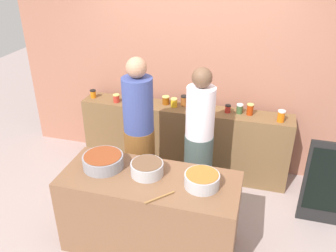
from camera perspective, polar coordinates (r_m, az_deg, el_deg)
name	(u,v)px	position (r m, az deg, el deg)	size (l,w,h in m)	color
ground	(159,223)	(4.11, -1.38, -15.32)	(12.00, 12.00, 0.00)	#A79390
storefront_wall	(192,56)	(4.61, 3.80, 11.13)	(4.80, 0.12, 3.00)	#A56A54
display_shelf	(183,140)	(4.70, 2.49, -2.23)	(2.70, 0.36, 0.93)	brown
prep_table	(150,212)	(3.63, -2.88, -13.63)	(1.70, 0.70, 0.83)	brown
preserve_jar_0	(93,94)	(4.86, -11.95, 5.10)	(0.08, 0.08, 0.11)	orange
preserve_jar_1	(116,98)	(4.67, -8.30, 4.44)	(0.08, 0.08, 0.11)	red
preserve_jar_2	(143,100)	(4.55, -3.99, 4.18)	(0.08, 0.08, 0.13)	#4D2354
preserve_jar_3	(166,100)	(4.56, -0.35, 4.17)	(0.09, 0.09, 0.11)	#85400C
preserve_jar_4	(174,103)	(4.48, 0.96, 3.79)	(0.09, 0.09, 0.11)	gold
preserve_jar_5	(184,101)	(4.52, 2.59, 4.11)	(0.09, 0.09, 0.13)	brown
preserve_jar_6	(200,103)	(4.46, 5.15, 3.70)	(0.08, 0.08, 0.14)	#B42415
preserve_jar_7	(228,109)	(4.39, 9.60, 2.76)	(0.07, 0.07, 0.10)	#A82620
preserve_jar_8	(240,109)	(4.40, 11.45, 2.75)	(0.08, 0.08, 0.12)	#39562F
preserve_jar_9	(250,109)	(4.38, 13.05, 2.62)	(0.08, 0.08, 0.14)	#A8320C
preserve_jar_10	(281,116)	(4.30, 17.73, 1.54)	(0.09, 0.09, 0.14)	orange
cooking_pot_left	(103,161)	(3.54, -10.38, -5.58)	(0.40, 0.40, 0.13)	gray
cooking_pot_center	(147,168)	(3.39, -3.38, -6.82)	(0.31, 0.31, 0.13)	#B7B7BC
cooking_pot_right	(202,180)	(3.24, 5.47, -8.65)	(0.32, 0.32, 0.13)	#B7B7BC
wooden_spoon	(160,197)	(3.12, -1.33, -11.39)	(0.02, 0.02, 0.30)	#9E703D
cook_with_tongs	(140,142)	(3.96, -4.60, -2.56)	(0.34, 0.34, 1.79)	brown
cook_in_cap	(199,147)	(3.95, 4.98, -3.32)	(0.32, 0.32, 1.69)	#445551
chalkboard_sign	(326,184)	(4.16, 24.06, -8.51)	(0.47, 0.05, 1.02)	black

